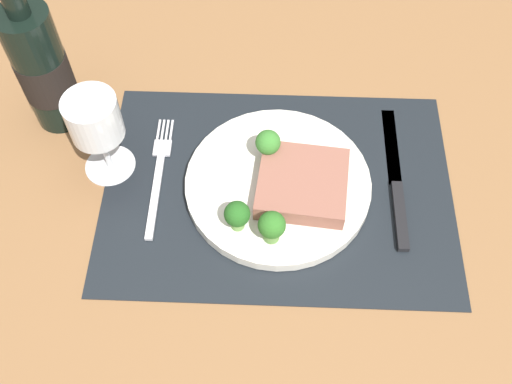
{
  "coord_description": "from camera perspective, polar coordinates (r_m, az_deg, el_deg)",
  "views": [
    {
      "loc": [
        -1.31,
        -42.88,
        66.32
      ],
      "look_at": [
        -2.82,
        -1.78,
        1.9
      ],
      "focal_mm": 41.69,
      "sensor_mm": 36.0,
      "label": 1
    }
  ],
  "objects": [
    {
      "name": "plate",
      "position": [
        0.78,
        2.11,
        0.72
      ],
      "size": [
        24.34,
        24.34,
        1.6
      ],
      "primitive_type": "cylinder",
      "color": "silver",
      "rests_on": "placemat"
    },
    {
      "name": "broccoli_center",
      "position": [
        0.77,
        1.16,
        4.67
      ],
      "size": [
        3.3,
        3.3,
        5.15
      ],
      "color": "#5B8942",
      "rests_on": "plate"
    },
    {
      "name": "broccoli_back_left",
      "position": [
        0.72,
        -1.82,
        -2.22
      ],
      "size": [
        3.24,
        3.24,
        4.49
      ],
      "color": "#6B994C",
      "rests_on": "plate"
    },
    {
      "name": "wine_glass",
      "position": [
        0.76,
        -15.17,
        6.41
      ],
      "size": [
        6.82,
        6.82,
        13.12
      ],
      "color": "silver",
      "rests_on": "ground_plane"
    },
    {
      "name": "broccoli_near_steak",
      "position": [
        0.71,
        1.52,
        -3.31
      ],
      "size": [
        3.39,
        3.39,
        4.8
      ],
      "color": "#5B8942",
      "rests_on": "plate"
    },
    {
      "name": "knife",
      "position": [
        0.81,
        13.35,
        0.48
      ],
      "size": [
        1.8,
        23.0,
        0.8
      ],
      "rotation": [
        0.0,
        0.0,
        -0.04
      ],
      "color": "black",
      "rests_on": "placemat"
    },
    {
      "name": "ground_plane",
      "position": [
        0.8,
        2.06,
        -0.3
      ],
      "size": [
        140.0,
        110.0,
        3.0
      ],
      "primitive_type": "cube",
      "color": "brown"
    },
    {
      "name": "steak",
      "position": [
        0.76,
        4.47,
        0.81
      ],
      "size": [
        12.27,
        11.87,
        2.58
      ],
      "primitive_type": "cube",
      "rotation": [
        0.0,
        0.0,
        -0.1
      ],
      "color": "#8C5647",
      "rests_on": "plate"
    },
    {
      "name": "fork",
      "position": [
        0.81,
        -9.34,
        1.69
      ],
      "size": [
        2.4,
        19.2,
        0.5
      ],
      "rotation": [
        0.0,
        0.0,
        0.01
      ],
      "color": "silver",
      "rests_on": "placemat"
    },
    {
      "name": "wine_bottle",
      "position": [
        0.84,
        -19.85,
        11.24
      ],
      "size": [
        6.98,
        6.98,
        27.11
      ],
      "color": "black",
      "rests_on": "ground_plane"
    },
    {
      "name": "placemat",
      "position": [
        0.79,
        2.09,
        0.34
      ],
      "size": [
        46.07,
        32.93,
        0.3
      ],
      "primitive_type": "cube",
      "color": "black",
      "rests_on": "ground_plane"
    }
  ]
}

